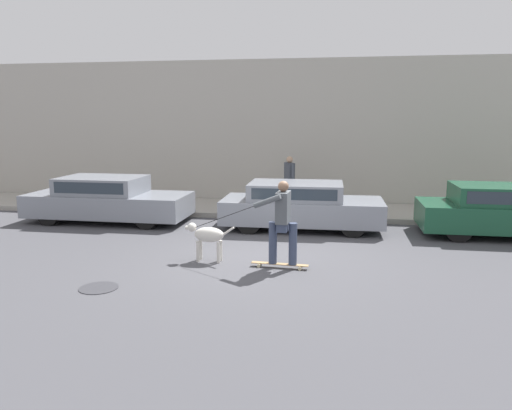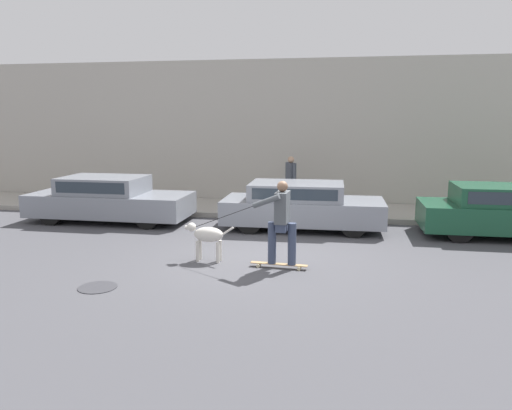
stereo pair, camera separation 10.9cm
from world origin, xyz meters
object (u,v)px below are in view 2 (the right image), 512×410
Objects in this scene: parked_car_1 at (301,206)px; parked_car_2 at (509,212)px; dog at (207,236)px; parked_car_0 at (109,200)px; skateboarder at (281,219)px; pedestrian_with_bag at (290,180)px.

parked_car_2 is at bearing -1.54° from parked_car_1.
dog is (-6.56, -3.28, -0.10)m from parked_car_2.
parked_car_1 is at bearing 179.36° from parked_car_2.
parked_car_2 is at bearing -0.25° from parked_car_0.
parked_car_0 is 5.34m from parked_car_1.
parked_car_2 is at bearing -141.81° from skateboarder.
dog is at bearing -4.07° from skateboarder.
dog is 1.60m from skateboarder.
skateboarder is at bearing -116.39° from pedestrian_with_bag.
pedestrian_with_bag is at bearing 102.49° from parked_car_1.
pedestrian_with_bag reaches higher than parked_car_1.
parked_car_1 is 3.50m from skateboarder.
parked_car_2 is 2.66× the size of pedestrian_with_bag.
parked_car_0 reaches higher than parked_car_1.
parked_car_0 reaches higher than dog.
parked_car_1 is 2.22m from pedestrian_with_bag.
parked_car_2 is (10.32, -0.00, 0.02)m from parked_car_0.
parked_car_0 is 1.06× the size of parked_car_2.
parked_car_2 is 5.92m from pedestrian_with_bag.
skateboarder is at bearing -145.97° from parked_car_2.
skateboarder is (1.53, -0.20, 0.43)m from dog.
skateboarder reaches higher than dog.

